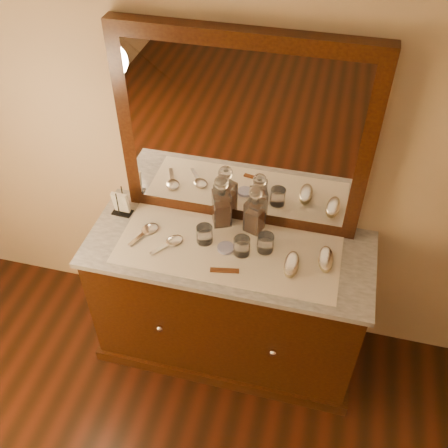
{
  "coord_description": "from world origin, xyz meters",
  "views": [
    {
      "loc": [
        0.4,
        0.25,
        2.66
      ],
      "look_at": [
        0.0,
        1.85,
        1.1
      ],
      "focal_mm": 40.59,
      "sensor_mm": 36.0,
      "label": 1
    }
  ],
  "objects_px": {
    "dresser_cabinet": "(228,302)",
    "decanter_left": "(222,205)",
    "brush_far": "(326,259)",
    "napkin_rack": "(121,204)",
    "decanter_right": "(255,213)",
    "hand_mirror_outer": "(148,231)",
    "hand_mirror_inner": "(172,242)",
    "mirror_frame": "(242,135)",
    "comb": "(225,270)",
    "brush_near": "(291,265)",
    "pin_dish": "(226,248)"
  },
  "relations": [
    {
      "from": "pin_dish",
      "to": "decanter_left",
      "type": "xyz_separation_m",
      "value": [
        -0.07,
        0.18,
        0.11
      ]
    },
    {
      "from": "pin_dish",
      "to": "decanter_right",
      "type": "relative_size",
      "value": 0.3
    },
    {
      "from": "pin_dish",
      "to": "napkin_rack",
      "type": "xyz_separation_m",
      "value": [
        -0.6,
        0.13,
        0.05
      ]
    },
    {
      "from": "decanter_right",
      "to": "napkin_rack",
      "type": "bearing_deg",
      "value": -176.32
    },
    {
      "from": "hand_mirror_inner",
      "to": "decanter_left",
      "type": "bearing_deg",
      "value": 46.0
    },
    {
      "from": "decanter_right",
      "to": "decanter_left",
      "type": "bearing_deg",
      "value": 177.0
    },
    {
      "from": "decanter_left",
      "to": "decanter_right",
      "type": "relative_size",
      "value": 1.08
    },
    {
      "from": "pin_dish",
      "to": "comb",
      "type": "relative_size",
      "value": 0.61
    },
    {
      "from": "comb",
      "to": "hand_mirror_outer",
      "type": "bearing_deg",
      "value": 149.49
    },
    {
      "from": "brush_near",
      "to": "hand_mirror_inner",
      "type": "relative_size",
      "value": 0.87
    },
    {
      "from": "pin_dish",
      "to": "hand_mirror_inner",
      "type": "bearing_deg",
      "value": -174.39
    },
    {
      "from": "dresser_cabinet",
      "to": "decanter_left",
      "type": "bearing_deg",
      "value": 115.33
    },
    {
      "from": "dresser_cabinet",
      "to": "mirror_frame",
      "type": "bearing_deg",
      "value": 90.0
    },
    {
      "from": "napkin_rack",
      "to": "decanter_left",
      "type": "xyz_separation_m",
      "value": [
        0.53,
        0.05,
        0.06
      ]
    },
    {
      "from": "napkin_rack",
      "to": "hand_mirror_inner",
      "type": "xyz_separation_m",
      "value": [
        0.33,
        -0.16,
        -0.05
      ]
    },
    {
      "from": "pin_dish",
      "to": "decanter_left",
      "type": "distance_m",
      "value": 0.22
    },
    {
      "from": "brush_near",
      "to": "brush_far",
      "type": "xyz_separation_m",
      "value": [
        0.15,
        0.07,
        -0.0
      ]
    },
    {
      "from": "hand_mirror_inner",
      "to": "decanter_right",
      "type": "bearing_deg",
      "value": 28.22
    },
    {
      "from": "pin_dish",
      "to": "brush_far",
      "type": "relative_size",
      "value": 0.51
    },
    {
      "from": "brush_far",
      "to": "dresser_cabinet",
      "type": "bearing_deg",
      "value": -178.8
    },
    {
      "from": "hand_mirror_inner",
      "to": "brush_near",
      "type": "bearing_deg",
      "value": -1.71
    },
    {
      "from": "comb",
      "to": "hand_mirror_inner",
      "type": "relative_size",
      "value": 0.75
    },
    {
      "from": "mirror_frame",
      "to": "decanter_left",
      "type": "distance_m",
      "value": 0.4
    },
    {
      "from": "hand_mirror_outer",
      "to": "comb",
      "type": "bearing_deg",
      "value": -20.14
    },
    {
      "from": "dresser_cabinet",
      "to": "decanter_left",
      "type": "height_order",
      "value": "decanter_left"
    },
    {
      "from": "pin_dish",
      "to": "hand_mirror_outer",
      "type": "xyz_separation_m",
      "value": [
        -0.42,
        0.02,
        0.0
      ]
    },
    {
      "from": "dresser_cabinet",
      "to": "hand_mirror_outer",
      "type": "xyz_separation_m",
      "value": [
        -0.43,
        0.0,
        0.45
      ]
    },
    {
      "from": "napkin_rack",
      "to": "decanter_right",
      "type": "distance_m",
      "value": 0.71
    },
    {
      "from": "decanter_right",
      "to": "brush_near",
      "type": "height_order",
      "value": "decanter_right"
    },
    {
      "from": "decanter_left",
      "to": "mirror_frame",
      "type": "bearing_deg",
      "value": 45.29
    },
    {
      "from": "dresser_cabinet",
      "to": "hand_mirror_outer",
      "type": "bearing_deg",
      "value": 179.64
    },
    {
      "from": "brush_near",
      "to": "hand_mirror_outer",
      "type": "xyz_separation_m",
      "value": [
        -0.75,
        0.07,
        -0.01
      ]
    },
    {
      "from": "napkin_rack",
      "to": "brush_far",
      "type": "xyz_separation_m",
      "value": [
        1.09,
        -0.1,
        -0.04
      ]
    },
    {
      "from": "dresser_cabinet",
      "to": "comb",
      "type": "distance_m",
      "value": 0.48
    },
    {
      "from": "comb",
      "to": "dresser_cabinet",
      "type": "bearing_deg",
      "value": 86.03
    },
    {
      "from": "dresser_cabinet",
      "to": "pin_dish",
      "type": "bearing_deg",
      "value": -121.38
    },
    {
      "from": "brush_near",
      "to": "hand_mirror_outer",
      "type": "relative_size",
      "value": 0.79
    },
    {
      "from": "napkin_rack",
      "to": "decanter_right",
      "type": "xyz_separation_m",
      "value": [
        0.71,
        0.05,
        0.05
      ]
    },
    {
      "from": "mirror_frame",
      "to": "napkin_rack",
      "type": "height_order",
      "value": "mirror_frame"
    },
    {
      "from": "hand_mirror_outer",
      "to": "hand_mirror_inner",
      "type": "distance_m",
      "value": 0.15
    },
    {
      "from": "decanter_left",
      "to": "decanter_right",
      "type": "distance_m",
      "value": 0.17
    },
    {
      "from": "mirror_frame",
      "to": "decanter_left",
      "type": "bearing_deg",
      "value": -134.71
    },
    {
      "from": "hand_mirror_outer",
      "to": "hand_mirror_inner",
      "type": "xyz_separation_m",
      "value": [
        0.15,
        -0.05,
        -0.0
      ]
    },
    {
      "from": "comb",
      "to": "brush_near",
      "type": "bearing_deg",
      "value": 7.49
    },
    {
      "from": "pin_dish",
      "to": "napkin_rack",
      "type": "relative_size",
      "value": 0.53
    },
    {
      "from": "comb",
      "to": "hand_mirror_inner",
      "type": "distance_m",
      "value": 0.32
    },
    {
      "from": "pin_dish",
      "to": "mirror_frame",
      "type": "bearing_deg",
      "value": 87.48
    },
    {
      "from": "pin_dish",
      "to": "hand_mirror_inner",
      "type": "distance_m",
      "value": 0.27
    },
    {
      "from": "pin_dish",
      "to": "decanter_left",
      "type": "bearing_deg",
      "value": 109.89
    },
    {
      "from": "brush_far",
      "to": "hand_mirror_inner",
      "type": "bearing_deg",
      "value": -175.8
    }
  ]
}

